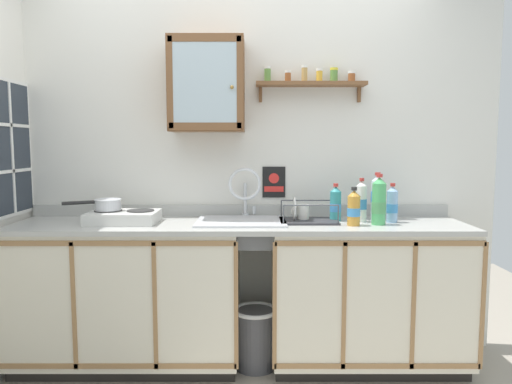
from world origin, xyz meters
name	(u,v)px	position (x,y,z in m)	size (l,w,h in m)	color
back_wall	(242,159)	(0.00, 0.66, 1.31)	(3.46, 0.07, 2.61)	silver
lower_cabinet_run	(129,296)	(-0.71, 0.36, 0.45)	(1.42, 0.57, 0.90)	black
lower_cabinet_run_right	(368,296)	(0.81, 0.36, 0.45)	(1.22, 0.57, 0.90)	black
countertop	(240,225)	(0.00, 0.36, 0.91)	(2.82, 0.59, 0.03)	#B2B2AD
backsplash	(242,210)	(0.00, 0.63, 0.97)	(2.82, 0.02, 0.08)	#B2B2AD
sink	(243,224)	(0.01, 0.40, 0.91)	(0.56, 0.47, 0.48)	silver
hot_plate_stove	(125,217)	(-0.72, 0.35, 0.96)	(0.42, 0.30, 0.08)	silver
saucepan	(108,204)	(-0.83, 0.37, 1.04)	(0.33, 0.20, 0.07)	silver
bottle_juice_amber_0	(355,209)	(0.69, 0.26, 1.03)	(0.08, 0.08, 0.23)	gold
bottle_opaque_white_1	(363,202)	(0.77, 0.40, 1.05)	(0.07, 0.07, 0.28)	white
bottle_soda_green_2	(380,202)	(0.85, 0.29, 1.06)	(0.09, 0.09, 0.31)	#4CB266
bottle_water_clear_3	(378,198)	(0.88, 0.46, 1.07)	(0.08, 0.08, 0.31)	silver
bottle_detergent_teal_4	(337,204)	(0.61, 0.44, 1.03)	(0.07, 0.07, 0.24)	teal
bottle_water_blue_5	(393,205)	(0.96, 0.37, 1.04)	(0.07, 0.07, 0.25)	#8CB7E0
dish_rack	(308,219)	(0.43, 0.39, 0.95)	(0.36, 0.27, 0.16)	#333338
mug	(304,213)	(0.40, 0.43, 0.98)	(0.12, 0.08, 0.11)	white
wall_cabinet	(208,85)	(-0.21, 0.50, 1.79)	(0.47, 0.29, 0.59)	brown
spice_shelf	(312,82)	(0.46, 0.57, 1.82)	(0.71, 0.14, 0.23)	brown
warning_sign	(275,182)	(0.23, 0.63, 1.16)	(0.15, 0.01, 0.21)	black
window	(0,148)	(-1.42, 0.26, 1.39)	(0.03, 0.78, 0.85)	#262D38
trash_bin	(256,337)	(0.10, 0.33, 0.20)	(0.29, 0.29, 0.39)	#4C4C51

